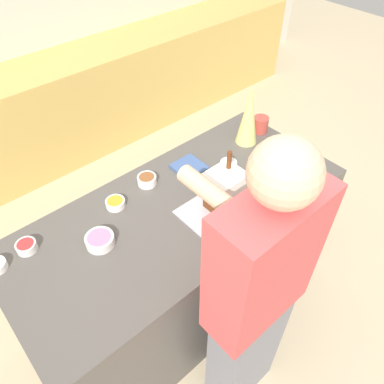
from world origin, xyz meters
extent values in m
plane|color=#C6B28E|center=(0.00, 0.00, 0.00)|extent=(12.00, 12.00, 0.00)
cube|color=tan|center=(0.00, 1.98, 0.45)|extent=(6.00, 0.60, 0.91)
cube|color=#514C47|center=(0.00, 0.00, 0.45)|extent=(1.85, 0.83, 0.89)
cube|color=#B2B2BC|center=(0.17, -0.15, 0.90)|extent=(0.45, 0.30, 0.01)
cube|color=#5B2D14|center=(0.17, -0.15, 0.97)|extent=(0.16, 0.15, 0.14)
cube|color=white|center=(0.17, -0.15, 1.08)|extent=(0.18, 0.16, 0.09)
cylinder|color=#5B2D14|center=(0.22, -0.12, 1.18)|extent=(0.02, 0.02, 0.10)
cone|color=#DBD675|center=(0.69, 0.17, 1.08)|extent=(0.13, 0.13, 0.37)
cylinder|color=white|center=(-0.24, 0.23, 0.91)|extent=(0.10, 0.10, 0.04)
cylinder|color=orange|center=(-0.24, 0.23, 0.93)|extent=(0.08, 0.08, 0.01)
cylinder|color=silver|center=(-0.71, 0.27, 0.91)|extent=(0.10, 0.10, 0.04)
cylinder|color=red|center=(-0.71, 0.27, 0.93)|extent=(0.08, 0.08, 0.01)
cylinder|color=silver|center=(-0.44, 0.07, 0.92)|extent=(0.14, 0.14, 0.05)
cylinder|color=pink|center=(-0.44, 0.07, 0.94)|extent=(0.11, 0.11, 0.01)
cylinder|color=silver|center=(0.41, 0.05, 0.92)|extent=(0.10, 0.10, 0.05)
cylinder|color=green|center=(0.41, 0.05, 0.94)|extent=(0.08, 0.08, 0.01)
cylinder|color=white|center=(0.82, 0.00, 0.91)|extent=(0.10, 0.10, 0.04)
cylinder|color=green|center=(0.82, 0.00, 0.93)|extent=(0.08, 0.08, 0.01)
cylinder|color=white|center=(-0.02, 0.26, 0.92)|extent=(0.11, 0.11, 0.05)
cylinder|color=brown|center=(-0.02, 0.26, 0.94)|extent=(0.09, 0.09, 0.01)
cube|color=#3F598C|center=(0.24, 0.20, 0.90)|extent=(0.17, 0.17, 0.02)
cylinder|color=#B24238|center=(0.84, 0.18, 0.94)|extent=(0.10, 0.10, 0.10)
cube|color=slate|center=(-0.11, -0.62, 0.42)|extent=(0.35, 0.19, 0.84)
cube|color=#CC4C4C|center=(-0.11, -0.62, 1.17)|extent=(0.45, 0.20, 0.66)
sphere|color=#DBAD89|center=(-0.11, -0.62, 1.61)|extent=(0.23, 0.23, 0.23)
cylinder|color=#DBAD89|center=(-0.11, -0.40, 1.31)|extent=(0.08, 0.45, 0.08)
camera|label=1|loc=(-0.84, -1.05, 2.32)|focal=35.00mm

